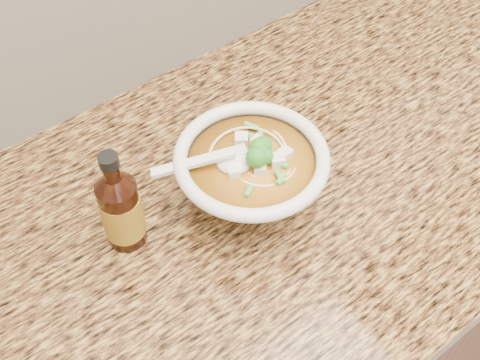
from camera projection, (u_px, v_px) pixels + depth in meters
cabinet at (301, 291)px, 1.32m from camera, size 4.00×0.65×0.86m
counter_slab at (323, 155)px, 0.97m from camera, size 4.00×0.68×0.04m
soup_bowl at (251, 176)px, 0.85m from camera, size 0.23×0.22×0.12m
hot_sauce_bottle at (121, 210)px, 0.80m from camera, size 0.07×0.07×0.17m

